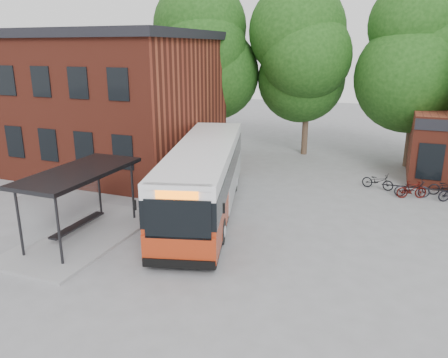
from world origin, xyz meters
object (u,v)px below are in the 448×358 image
(bicycle_2, at_px, (412,188))
(bicycle_1, at_px, (412,190))
(bus_shelter, at_px, (82,204))
(bicycle_4, at_px, (446,187))
(city_bus, at_px, (205,178))
(bicycle_0, at_px, (378,181))

(bicycle_2, bearing_deg, bicycle_1, 160.11)
(bus_shelter, distance_m, bicycle_4, 18.31)
(bicycle_4, bearing_deg, bus_shelter, 119.52)
(bicycle_2, xyz_separation_m, bicycle_4, (1.68, 0.93, -0.00))
(city_bus, xyz_separation_m, bicycle_4, (11.00, 6.63, -1.14))
(bicycle_2, distance_m, bicycle_4, 1.92)
(bus_shelter, bearing_deg, bicycle_2, 39.25)
(bus_shelter, height_order, bicycle_0, bus_shelter)
(bicycle_2, relative_size, bicycle_4, 1.00)
(bus_shelter, relative_size, bicycle_0, 4.04)
(city_bus, height_order, bicycle_2, city_bus)
(city_bus, distance_m, bicycle_0, 10.05)
(bicycle_0, xyz_separation_m, bicycle_4, (3.42, 0.12, 0.01))
(bus_shelter, bearing_deg, bicycle_1, 38.77)
(bicycle_1, xyz_separation_m, bicycle_4, (1.71, 1.13, 0.00))
(bicycle_1, distance_m, bicycle_2, 0.20)
(city_bus, relative_size, bicycle_2, 7.07)
(bicycle_1, bearing_deg, bicycle_4, -77.03)
(bicycle_4, bearing_deg, bicycle_0, 83.39)
(city_bus, height_order, bicycle_0, city_bus)
(bus_shelter, xyz_separation_m, bicycle_2, (12.69, 10.37, -0.98))
(bicycle_1, bearing_deg, city_bus, 100.12)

